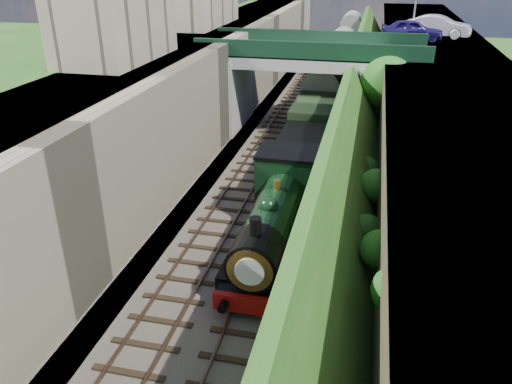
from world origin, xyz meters
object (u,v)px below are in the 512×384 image
road_bridge (318,81)px  locomotive (276,219)px  tree (389,86)px  car_silver (438,26)px  car_blue (412,30)px  tender (300,163)px

road_bridge → locomotive: 17.72m
tree → road_bridge: bearing=150.3°
road_bridge → tree: road_bridge is taller
car_silver → locomotive: (-8.51, -26.27, -5.22)m
car_blue → car_silver: bearing=-42.9°
locomotive → tender: size_ratio=1.70×
tree → car_silver: 12.39m
car_silver → tender: car_silver is taller
tender → car_blue: bearing=69.0°
locomotive → tender: (-0.00, 7.36, -0.27)m
car_blue → locomotive: 25.24m
locomotive → tender: 7.37m
road_bridge → car_blue: size_ratio=3.36×
car_silver → road_bridge: bearing=148.2°
tree → tender: (-4.71, -7.38, -3.03)m
car_blue → car_silver: size_ratio=0.91×
car_silver → tender: size_ratio=0.87×
car_blue → tender: 18.51m
car_blue → locomotive: size_ratio=0.47×
locomotive → car_silver: bearing=72.1°
tree → tender: tree is taller
road_bridge → tree: (4.97, -2.84, 0.57)m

